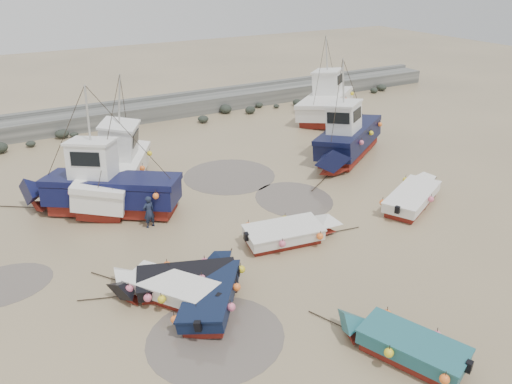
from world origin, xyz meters
TOP-DOWN VIEW (x-y plane):
  - ground at (0.00, 0.00)m, footprint 120.00×120.00m
  - seawall at (0.05, 21.99)m, footprint 60.00×4.92m
  - puddle_a at (-4.42, -3.42)m, footprint 4.69×4.69m
  - puddle_b at (3.71, 4.22)m, footprint 3.93×3.93m
  - puddle_c at (-10.37, 3.32)m, footprint 3.77×3.77m
  - puddle_d at (2.13, 8.62)m, footprint 5.34×5.34m
  - dinghy_0 at (-5.05, -0.56)m, footprint 3.96×5.21m
  - dinghy_1 at (-3.60, -1.64)m, footprint 4.18×5.24m
  - dinghy_2 at (0.34, -7.02)m, footprint 2.87×5.31m
  - dinghy_3 at (8.78, 0.70)m, footprint 6.26×3.66m
  - dinghy_4 at (-4.57, -0.41)m, footprint 5.82×2.94m
  - dinghy_5 at (1.16, 0.62)m, footprint 5.68×2.46m
  - cabin_boat_0 at (-5.41, 7.70)m, footprint 8.55×6.41m
  - cabin_boat_1 at (-4.05, 10.05)m, footprint 6.19×9.79m
  - cabin_boat_2 at (9.88, 7.55)m, footprint 8.78×6.21m
  - cabin_boat_3 at (14.49, 15.56)m, footprint 8.67×7.11m
  - person at (-3.85, 5.00)m, footprint 0.65×0.50m

SIDE VIEW (x-z plane):
  - ground at x=0.00m, z-range 0.00..0.00m
  - person at x=-3.85m, z-range -0.79..0.79m
  - puddle_a at x=-4.42m, z-range 0.00..0.01m
  - puddle_b at x=3.71m, z-range 0.00..0.01m
  - puddle_c at x=-10.37m, z-range 0.00..0.01m
  - puddle_d at x=2.13m, z-range 0.00..0.01m
  - dinghy_3 at x=8.78m, z-range -0.18..1.25m
  - dinghy_4 at x=-4.57m, z-range -0.16..1.26m
  - dinghy_1 at x=-3.60m, z-range -0.16..1.26m
  - dinghy_0 at x=-5.05m, z-range -0.16..1.26m
  - dinghy_5 at x=1.16m, z-range -0.16..1.27m
  - dinghy_2 at x=0.34m, z-range -0.16..1.27m
  - seawall at x=0.05m, z-range -0.12..1.38m
  - cabin_boat_1 at x=-4.05m, z-range -1.78..4.44m
  - cabin_boat_3 at x=14.49m, z-range -1.76..4.46m
  - cabin_boat_2 at x=9.88m, z-range -1.75..4.47m
  - cabin_boat_0 at x=-5.41m, z-range -1.75..4.47m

